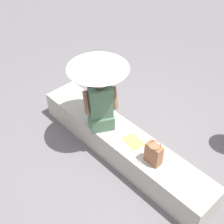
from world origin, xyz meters
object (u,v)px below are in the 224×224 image
parasol (98,62)px  handbag_black (154,154)px  person_seated (101,105)px  magazine (133,141)px

parasol → handbag_black: size_ratio=3.56×
handbag_black → person_seated: bearing=-177.7°
handbag_black → parasol: bearing=179.4°
parasol → magazine: bearing=5.6°
handbag_black → magazine: handbag_black is taller
person_seated → parasol: (-0.09, 0.05, 0.64)m
parasol → magazine: (0.64, 0.06, -1.03)m
person_seated → magazine: person_seated is taller
person_seated → magazine: (0.55, 0.11, -0.38)m
person_seated → handbag_black: person_seated is taller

